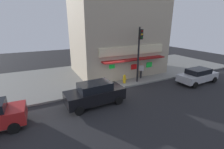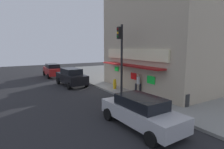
{
  "view_description": "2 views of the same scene",
  "coord_description": "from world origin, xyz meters",
  "px_view_note": "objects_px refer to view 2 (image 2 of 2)",
  "views": [
    {
      "loc": [
        -6.76,
        -12.24,
        5.95
      ],
      "look_at": [
        -0.09,
        1.2,
        1.16
      ],
      "focal_mm": 25.38,
      "sensor_mm": 36.0,
      "label": 1
    },
    {
      "loc": [
        14.91,
        -7.7,
        3.9
      ],
      "look_at": [
        0.16,
        1.22,
        1.31
      ],
      "focal_mm": 29.12,
      "sensor_mm": 36.0,
      "label": 2
    }
  ],
  "objects_px": {
    "traffic_light": "(121,50)",
    "parked_car_black": "(71,77)",
    "parked_car_red": "(53,70)",
    "trash_can": "(185,100)",
    "parked_car_silver": "(141,111)",
    "fire_hydrant": "(115,84)",
    "pedestrian": "(138,83)",
    "potted_plant_by_doorway": "(123,79)"
  },
  "relations": [
    {
      "from": "parked_car_silver",
      "to": "parked_car_black",
      "type": "bearing_deg",
      "value": 178.26
    },
    {
      "from": "trash_can",
      "to": "parked_car_silver",
      "type": "bearing_deg",
      "value": -80.79
    },
    {
      "from": "fire_hydrant",
      "to": "parked_car_red",
      "type": "relative_size",
      "value": 0.21
    },
    {
      "from": "trash_can",
      "to": "parked_car_silver",
      "type": "relative_size",
      "value": 0.17
    },
    {
      "from": "traffic_light",
      "to": "potted_plant_by_doorway",
      "type": "bearing_deg",
      "value": 142.21
    },
    {
      "from": "trash_can",
      "to": "pedestrian",
      "type": "bearing_deg",
      "value": -170.96
    },
    {
      "from": "parked_car_black",
      "to": "parked_car_red",
      "type": "bearing_deg",
      "value": -177.68
    },
    {
      "from": "parked_car_black",
      "to": "parked_car_silver",
      "type": "xyz_separation_m",
      "value": [
        11.35,
        -0.34,
        -0.1
      ]
    },
    {
      "from": "trash_can",
      "to": "pedestrian",
      "type": "height_order",
      "value": "pedestrian"
    },
    {
      "from": "pedestrian",
      "to": "potted_plant_by_doorway",
      "type": "xyz_separation_m",
      "value": [
        -4.11,
        1.36,
        -0.46
      ]
    },
    {
      "from": "traffic_light",
      "to": "potted_plant_by_doorway",
      "type": "distance_m",
      "value": 4.89
    },
    {
      "from": "trash_can",
      "to": "parked_car_red",
      "type": "xyz_separation_m",
      "value": [
        -17.52,
        -4.19,
        0.32
      ]
    },
    {
      "from": "pedestrian",
      "to": "parked_car_silver",
      "type": "height_order",
      "value": "pedestrian"
    },
    {
      "from": "parked_car_red",
      "to": "parked_car_silver",
      "type": "height_order",
      "value": "parked_car_red"
    },
    {
      "from": "trash_can",
      "to": "parked_car_red",
      "type": "relative_size",
      "value": 0.18
    },
    {
      "from": "parked_car_black",
      "to": "pedestrian",
      "type": "bearing_deg",
      "value": 26.03
    },
    {
      "from": "fire_hydrant",
      "to": "pedestrian",
      "type": "relative_size",
      "value": 0.54
    },
    {
      "from": "fire_hydrant",
      "to": "traffic_light",
      "type": "bearing_deg",
      "value": -13.06
    },
    {
      "from": "trash_can",
      "to": "parked_car_black",
      "type": "relative_size",
      "value": 0.17
    },
    {
      "from": "potted_plant_by_doorway",
      "to": "parked_car_red",
      "type": "height_order",
      "value": "parked_car_red"
    },
    {
      "from": "pedestrian",
      "to": "parked_car_red",
      "type": "height_order",
      "value": "pedestrian"
    },
    {
      "from": "fire_hydrant",
      "to": "potted_plant_by_doorway",
      "type": "xyz_separation_m",
      "value": [
        -1.57,
        1.99,
        0.01
      ]
    },
    {
      "from": "pedestrian",
      "to": "potted_plant_by_doorway",
      "type": "relative_size",
      "value": 1.87
    },
    {
      "from": "potted_plant_by_doorway",
      "to": "trash_can",
      "type": "bearing_deg",
      "value": -5.21
    },
    {
      "from": "parked_car_black",
      "to": "parked_car_silver",
      "type": "distance_m",
      "value": 11.36
    },
    {
      "from": "traffic_light",
      "to": "fire_hydrant",
      "type": "height_order",
      "value": "traffic_light"
    },
    {
      "from": "parked_car_red",
      "to": "parked_car_black",
      "type": "bearing_deg",
      "value": 2.32
    },
    {
      "from": "pedestrian",
      "to": "parked_car_red",
      "type": "relative_size",
      "value": 0.38
    },
    {
      "from": "parked_car_red",
      "to": "trash_can",
      "type": "bearing_deg",
      "value": 13.44
    },
    {
      "from": "fire_hydrant",
      "to": "parked_car_red",
      "type": "bearing_deg",
      "value": -165.13
    },
    {
      "from": "traffic_light",
      "to": "parked_car_black",
      "type": "xyz_separation_m",
      "value": [
        -5.6,
        -2.32,
        -2.79
      ]
    },
    {
      "from": "fire_hydrant",
      "to": "parked_car_red",
      "type": "xyz_separation_m",
      "value": [
        -11.03,
        -2.93,
        0.29
      ]
    },
    {
      "from": "fire_hydrant",
      "to": "parked_car_silver",
      "type": "distance_m",
      "value": 7.78
    },
    {
      "from": "trash_can",
      "to": "potted_plant_by_doorway",
      "type": "bearing_deg",
      "value": 174.79
    },
    {
      "from": "traffic_light",
      "to": "parked_car_silver",
      "type": "relative_size",
      "value": 1.2
    },
    {
      "from": "pedestrian",
      "to": "parked_car_black",
      "type": "distance_m",
      "value": 7.48
    },
    {
      "from": "trash_can",
      "to": "parked_car_silver",
      "type": "xyz_separation_m",
      "value": [
        0.69,
        -4.25,
        0.24
      ]
    },
    {
      "from": "trash_can",
      "to": "parked_car_black",
      "type": "bearing_deg",
      "value": -159.87
    },
    {
      "from": "trash_can",
      "to": "parked_car_silver",
      "type": "distance_m",
      "value": 4.32
    },
    {
      "from": "pedestrian",
      "to": "parked_car_black",
      "type": "xyz_separation_m",
      "value": [
        -6.72,
        -3.28,
        -0.16
      ]
    },
    {
      "from": "parked_car_red",
      "to": "parked_car_black",
      "type": "relative_size",
      "value": 0.95
    },
    {
      "from": "trash_can",
      "to": "traffic_light",
      "type": "bearing_deg",
      "value": -162.56
    }
  ]
}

